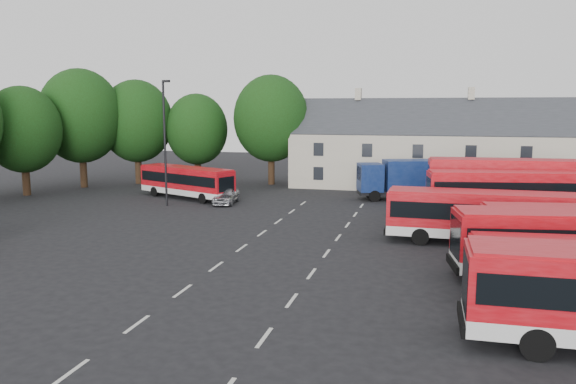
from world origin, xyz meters
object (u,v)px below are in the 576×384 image
object	(u,v)px
bus_dd_south	(503,197)
box_truck	(405,177)
lamppost	(165,140)
silver_car	(226,195)

from	to	relation	value
bus_dd_south	box_truck	world-z (taller)	bus_dd_south
box_truck	lamppost	world-z (taller)	lamppost
bus_dd_south	box_truck	distance (m)	13.58
silver_car	lamppost	size ratio (longest dim) A/B	0.41
lamppost	box_truck	bearing A→B (deg)	23.79
bus_dd_south	silver_car	distance (m)	22.26
bus_dd_south	lamppost	size ratio (longest dim) A/B	0.96
bus_dd_south	silver_car	xyz separation A→B (m)	(-21.46, 5.70, -1.54)
box_truck	lamppost	xyz separation A→B (m)	(-18.95, -8.35, 3.51)
silver_car	lamppost	world-z (taller)	lamppost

